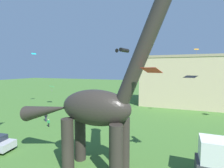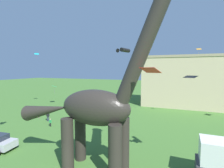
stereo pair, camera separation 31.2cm
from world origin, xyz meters
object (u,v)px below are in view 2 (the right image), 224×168
dinosaur_sculpture (95,107)px  kite_far_left (54,86)px  kite_apex (191,77)px  kite_high_left (199,49)px  person_vendor_side (38,112)px  kite_drifting (124,50)px  kite_mid_left (37,54)px  person_near_flyer (50,122)px  kite_trailing (150,70)px  person_watching_child (48,115)px

dinosaur_sculpture → kite_far_left: bearing=168.8°
kite_apex → kite_high_left: size_ratio=1.26×
person_vendor_side → kite_drifting: (16.09, -3.06, 9.43)m
person_vendor_side → kite_mid_left: kite_mid_left is taller
person_near_flyer → kite_trailing: size_ratio=0.79×
kite_apex → person_vendor_side: bearing=161.4°
person_near_flyer → kite_mid_left: kite_mid_left is taller
kite_drifting → kite_high_left: bearing=52.1°
person_vendor_side → kite_far_left: (-5.35, 10.33, 3.30)m
kite_mid_left → kite_apex: (30.84, -15.61, -3.95)m
kite_far_left → kite_high_left: kite_high_left is taller
person_near_flyer → kite_mid_left: 19.88m
dinosaur_sculpture → kite_high_left: 20.61m
kite_trailing → person_near_flyer: bearing=152.3°
person_near_flyer → kite_far_left: bearing=64.1°
person_watching_child → kite_far_left: bearing=87.1°
dinosaur_sculpture → kite_drifting: dinosaur_sculpture is taller
kite_far_left → kite_high_left: size_ratio=2.15×
kite_drifting → kite_far_left: 26.00m
dinosaur_sculpture → kite_far_left: 29.29m
kite_drifting → kite_mid_left: 26.40m
kite_mid_left → kite_far_left: 8.18m
dinosaur_sculpture → kite_apex: dinosaur_sculpture is taller
person_vendor_side → kite_mid_left: bearing=4.8°
dinosaur_sculpture → person_near_flyer: (-10.99, 7.15, -4.51)m
kite_drifting → kite_far_left: bearing=148.0°
person_near_flyer → kite_far_left: 16.93m
kite_drifting → kite_mid_left: kite_mid_left is taller
kite_far_left → kite_drifting: bearing=-32.0°
kite_drifting → kite_far_left: size_ratio=0.88×
kite_far_left → person_near_flyer: bearing=-51.8°
person_vendor_side → kite_high_left: size_ratio=1.81×
kite_trailing → kite_apex: 4.04m
dinosaur_sculpture → kite_apex: size_ratio=13.03×
kite_drifting → kite_high_left: kite_high_left is taller
kite_mid_left → person_watching_child: bearing=-39.2°
kite_far_left → person_watching_child: bearing=-54.0°
dinosaur_sculpture → person_watching_child: bearing=177.8°
dinosaur_sculpture → person_near_flyer: bearing=179.3°
kite_trailing → kite_far_left: (-25.80, 21.19, -3.93)m
kite_apex → kite_high_left: (1.62, 15.56, 3.62)m
person_near_flyer → kite_far_left: (-10.23, 13.01, 3.58)m
kite_trailing → kite_mid_left: (-28.36, 18.75, 3.44)m
kite_drifting → kite_high_left: 13.83m
person_watching_child → person_vendor_side: person_watching_child is taller
person_vendor_side → kite_apex: size_ratio=1.44×
person_near_flyer → kite_mid_left: size_ratio=0.89×
person_vendor_side → kite_mid_left: (-7.90, 7.89, 10.68)m
person_near_flyer → kite_trailing: bearing=-91.8°
person_near_flyer → kite_high_left: (19.67, 10.52, 10.63)m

